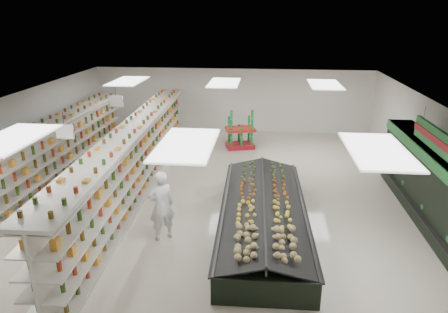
# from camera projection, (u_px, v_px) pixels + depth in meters

# --- Properties ---
(floor) EXTENTS (16.00, 16.00, 0.00)m
(floor) POSITION_uv_depth(u_px,v_px,m) (212.00, 197.00, 13.42)
(floor) COLOR beige
(floor) RESTS_ON ground
(ceiling) EXTENTS (14.00, 16.00, 0.02)m
(ceiling) POSITION_uv_depth(u_px,v_px,m) (211.00, 103.00, 12.33)
(ceiling) COLOR white
(ceiling) RESTS_ON wall_back
(wall_back) EXTENTS (14.00, 0.02, 3.20)m
(wall_back) POSITION_uv_depth(u_px,v_px,m) (232.00, 100.00, 20.36)
(wall_back) COLOR white
(wall_back) RESTS_ON floor
(wall_left) EXTENTS (0.02, 16.00, 3.20)m
(wall_left) POSITION_uv_depth(u_px,v_px,m) (7.00, 145.00, 13.54)
(wall_left) COLOR white
(wall_left) RESTS_ON floor
(wall_right) EXTENTS (0.02, 16.00, 3.20)m
(wall_right) POSITION_uv_depth(u_px,v_px,m) (438.00, 159.00, 12.21)
(wall_right) COLOR white
(wall_right) RESTS_ON floor
(produce_wall_case) EXTENTS (0.93, 8.00, 2.20)m
(produce_wall_case) POSITION_uv_depth(u_px,v_px,m) (440.00, 190.00, 10.97)
(produce_wall_case) COLOR black
(produce_wall_case) RESTS_ON floor
(aisle_sign_near) EXTENTS (0.52, 0.06, 0.75)m
(aisle_sign_near) POSITION_uv_depth(u_px,v_px,m) (65.00, 132.00, 10.98)
(aisle_sign_near) COLOR white
(aisle_sign_near) RESTS_ON ceiling
(aisle_sign_far) EXTENTS (0.52, 0.06, 0.75)m
(aisle_sign_far) POSITION_uv_depth(u_px,v_px,m) (116.00, 101.00, 14.72)
(aisle_sign_far) COLOR white
(aisle_sign_far) RESTS_ON ceiling
(hortifruti_banner) EXTENTS (0.12, 3.20, 0.95)m
(hortifruti_banner) POSITION_uv_depth(u_px,v_px,m) (438.00, 141.00, 10.52)
(hortifruti_banner) COLOR #207A32
(hortifruti_banner) RESTS_ON ceiling
(gondola_left) EXTENTS (1.23, 12.69, 2.20)m
(gondola_left) POSITION_uv_depth(u_px,v_px,m) (38.00, 165.00, 13.39)
(gondola_left) COLOR silver
(gondola_left) RESTS_ON floor
(gondola_center) EXTENTS (1.45, 13.43, 2.32)m
(gondola_center) POSITION_uv_depth(u_px,v_px,m) (136.00, 161.00, 13.55)
(gondola_center) COLOR silver
(gondola_center) RESTS_ON floor
(produce_island) EXTENTS (2.57, 6.71, 0.99)m
(produce_island) POSITION_uv_depth(u_px,v_px,m) (263.00, 214.00, 11.33)
(produce_island) COLOR black
(produce_island) RESTS_ON floor
(soda_endcap) EXTENTS (1.48, 1.18, 1.66)m
(soda_endcap) POSITION_uv_depth(u_px,v_px,m) (240.00, 131.00, 18.00)
(soda_endcap) COLOR #AE1321
(soda_endcap) RESTS_ON floor
(shopper_main) EXTENTS (0.86, 0.80, 1.97)m
(shopper_main) POSITION_uv_depth(u_px,v_px,m) (161.00, 206.00, 10.64)
(shopper_main) COLOR white
(shopper_main) RESTS_ON floor
(shopper_background) EXTENTS (0.50, 0.79, 1.59)m
(shopper_background) POSITION_uv_depth(u_px,v_px,m) (138.00, 140.00, 16.74)
(shopper_background) COLOR tan
(shopper_background) RESTS_ON floor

